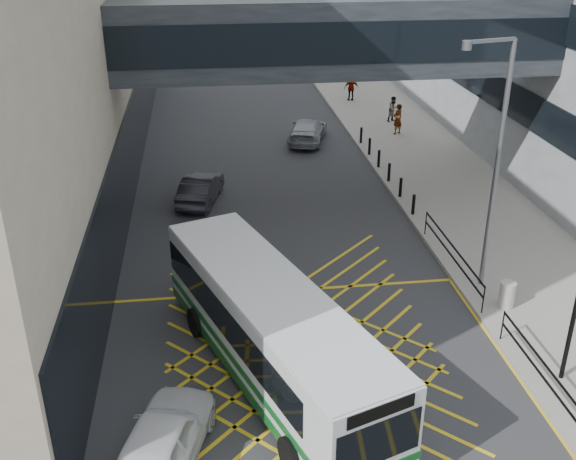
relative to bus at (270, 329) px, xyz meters
name	(u,v)px	position (x,y,z in m)	size (l,w,h in m)	color
ground	(306,369)	(1.03, 0.17, -1.56)	(120.00, 120.00, 0.00)	#333335
skybridge	(336,35)	(4.03, 12.17, 5.94)	(20.00, 4.10, 3.00)	#292E33
pavement	(436,173)	(10.03, 15.17, -1.48)	(6.00, 54.00, 0.16)	gray
box_junction	(306,369)	(1.03, 0.17, -1.56)	(12.00, 9.00, 0.01)	gold
bus	(270,329)	(0.00, 0.00, 0.00)	(5.81, 10.60, 2.92)	silver
car_white	(162,442)	(-2.93, -3.15, -0.82)	(1.92, 4.70, 1.49)	silver
car_dark	(200,189)	(-1.82, 13.08, -0.92)	(1.62, 4.15, 1.30)	black
car_silver	(307,129)	(4.40, 21.34, -0.86)	(1.91, 4.52, 1.41)	#97989F
street_lamp	(494,154)	(7.69, 3.96, 3.44)	(1.92, 0.68, 8.51)	slate
litter_bin	(507,295)	(8.12, 2.45, -0.96)	(0.52, 0.52, 0.90)	#ADA89E
kerb_railings	(487,297)	(7.18, 1.95, -0.69)	(0.05, 12.54, 1.00)	black
bollards	(384,165)	(7.28, 15.17, -0.95)	(0.14, 10.14, 0.90)	black
pedestrian_a	(398,119)	(9.77, 21.57, -0.52)	(0.70, 0.50, 1.77)	gray
pedestrian_b	(393,109)	(10.24, 24.15, -0.63)	(0.76, 0.44, 1.55)	gray
pedestrian_c	(351,88)	(8.73, 29.50, -0.54)	(1.02, 0.49, 1.73)	gray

